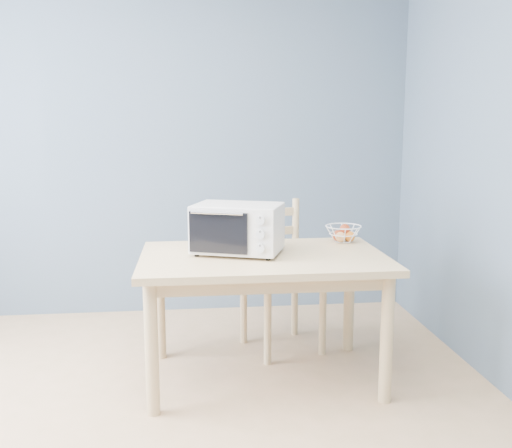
{
  "coord_description": "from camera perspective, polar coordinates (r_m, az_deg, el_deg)",
  "views": [
    {
      "loc": [
        0.29,
        -2.26,
        1.48
      ],
      "look_at": [
        0.65,
        0.91,
        0.93
      ],
      "focal_mm": 40.0,
      "sensor_mm": 36.0,
      "label": 1
    }
  ],
  "objects": [
    {
      "name": "dining_chair",
      "position": [
        3.82,
        2.34,
        -5.28
      ],
      "size": [
        0.57,
        0.57,
        0.98
      ],
      "rotation": [
        0.0,
        0.0,
        0.3
      ],
      "color": "tan",
      "rests_on": "ground"
    },
    {
      "name": "toaster_oven",
      "position": [
        3.28,
        -2.18,
        -0.36
      ],
      "size": [
        0.57,
        0.48,
        0.29
      ],
      "rotation": [
        0.0,
        0.0,
        -0.35
      ],
      "color": "silver",
      "rests_on": "dining_table"
    },
    {
      "name": "dining_table",
      "position": [
        3.3,
        0.72,
        -4.8
      ],
      "size": [
        1.4,
        0.9,
        0.75
      ],
      "color": "tan",
      "rests_on": "ground"
    },
    {
      "name": "room",
      "position": [
        2.29,
        -13.72,
        4.98
      ],
      "size": [
        4.01,
        4.51,
        2.61
      ],
      "color": "tan",
      "rests_on": "ground"
    },
    {
      "name": "fruit_basket",
      "position": [
        3.66,
        8.7,
        -0.94
      ],
      "size": [
        0.26,
        0.26,
        0.12
      ],
      "rotation": [
        0.0,
        0.0,
        -0.16
      ],
      "color": "white",
      "rests_on": "dining_table"
    }
  ]
}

